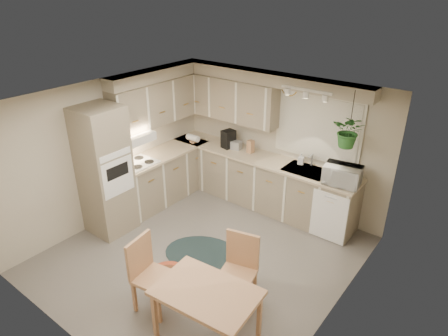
{
  "coord_description": "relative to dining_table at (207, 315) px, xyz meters",
  "views": [
    {
      "loc": [
        3.23,
        -3.66,
        3.8
      ],
      "look_at": [
        -0.03,
        0.55,
        1.24
      ],
      "focal_mm": 32.0,
      "sensor_mm": 36.0,
      "label": 1
    }
  ],
  "objects": [
    {
      "name": "base_cab_left",
      "position": [
        -2.74,
        2.02,
        0.1
      ],
      "size": [
        0.6,
        1.85,
        0.9
      ],
      "primitive_type": "cube",
      "color": "gray",
      "rests_on": "floor"
    },
    {
      "name": "chair_left",
      "position": [
        -0.82,
        -0.01,
        0.14
      ],
      "size": [
        0.53,
        0.53,
        0.98
      ],
      "primitive_type": "cube",
      "rotation": [
        0.0,
        0.0,
        -1.42
      ],
      "color": "tan",
      "rests_on": "floor"
    },
    {
      "name": "window_blinds",
      "position": [
        -0.34,
        3.21,
        1.25
      ],
      "size": [
        1.4,
        0.02,
        1.0
      ],
      "primitive_type": "cube",
      "color": "white",
      "rests_on": "wall_back"
    },
    {
      "name": "oven_stack",
      "position": [
        -2.71,
        0.77,
        0.7
      ],
      "size": [
        0.65,
        0.65,
        2.1
      ],
      "primitive_type": "cube",
      "color": "gray",
      "rests_on": "floor"
    },
    {
      "name": "chair_back",
      "position": [
        -0.05,
        0.63,
        0.13
      ],
      "size": [
        0.55,
        0.55,
        0.97
      ],
      "primitive_type": "cube",
      "rotation": [
        0.0,
        0.0,
        3.39
      ],
      "color": "tan",
      "rests_on": "floor"
    },
    {
      "name": "ceiling",
      "position": [
        -1.04,
        1.14,
        2.05
      ],
      "size": [
        4.2,
        4.2,
        0.0
      ],
      "primitive_type": "plane",
      "color": "white",
      "rests_on": "wall_back"
    },
    {
      "name": "soap_bottle",
      "position": [
        -0.51,
        3.09,
        0.63
      ],
      "size": [
        0.13,
        0.22,
        0.09
      ],
      "primitive_type": "imported",
      "rotation": [
        0.0,
        0.0,
        0.18
      ],
      "color": "white",
      "rests_on": "counter_back"
    },
    {
      "name": "dining_table",
      "position": [
        0.0,
        0.0,
        0.0
      ],
      "size": [
        1.19,
        0.85,
        0.71
      ],
      "primitive_type": "cube",
      "rotation": [
        0.0,
        0.0,
        0.09
      ],
      "color": "tan",
      "rests_on": "floor"
    },
    {
      "name": "counter_left",
      "position": [
        -2.73,
        2.02,
        0.57
      ],
      "size": [
        0.64,
        1.89,
        0.04
      ],
      "primitive_type": "cube",
      "color": "#BDAF8A",
      "rests_on": "base_cab_left"
    },
    {
      "name": "wall_left",
      "position": [
        -3.04,
        1.14,
        0.85
      ],
      "size": [
        0.04,
        4.2,
        2.4
      ],
      "primitive_type": "cube",
      "color": "#B7AD97",
      "rests_on": "floor"
    },
    {
      "name": "upper_cab_left",
      "position": [
        -2.86,
        2.14,
        1.47
      ],
      "size": [
        0.35,
        2.0,
        0.75
      ],
      "primitive_type": "cube",
      "color": "gray",
      "rests_on": "wall_left"
    },
    {
      "name": "toaster",
      "position": [
        -1.8,
        2.96,
        0.66
      ],
      "size": [
        0.27,
        0.17,
        0.15
      ],
      "primitive_type": "cube",
      "rotation": [
        0.0,
        0.0,
        0.13
      ],
      "color": "#ABADB3",
      "rests_on": "counter_back"
    },
    {
      "name": "base_cab_back",
      "position": [
        -1.24,
        2.94,
        0.1
      ],
      "size": [
        3.6,
        0.6,
        0.9
      ],
      "primitive_type": "cube",
      "color": "gray",
      "rests_on": "floor"
    },
    {
      "name": "wall_right",
      "position": [
        0.96,
        1.14,
        0.85
      ],
      "size": [
        0.04,
        4.2,
        2.4
      ],
      "primitive_type": "cube",
      "color": "#B7AD97",
      "rests_on": "floor"
    },
    {
      "name": "floor",
      "position": [
        -1.04,
        1.14,
        -0.35
      ],
      "size": [
        4.2,
        4.2,
        0.0
      ],
      "primitive_type": "plane",
      "color": "#5F5A54",
      "rests_on": "ground"
    },
    {
      "name": "braided_rug",
      "position": [
        -1.07,
        1.15,
        -0.35
      ],
      "size": [
        1.39,
        1.23,
        0.01
      ],
      "primitive_type": "ellipsoid",
      "rotation": [
        0.0,
        0.0,
        0.38
      ],
      "color": "black",
      "rests_on": "floor"
    },
    {
      "name": "wall_back",
      "position": [
        -1.04,
        3.24,
        0.85
      ],
      "size": [
        4.0,
        0.04,
        2.4
      ],
      "primitive_type": "cube",
      "color": "#B7AD97",
      "rests_on": "floor"
    },
    {
      "name": "counter_back",
      "position": [
        -1.24,
        2.93,
        0.57
      ],
      "size": [
        3.64,
        0.64,
        0.04
      ],
      "primitive_type": "cube",
      "color": "#BDAF8A",
      "rests_on": "base_cab_back"
    },
    {
      "name": "track_light_bar",
      "position": [
        -0.34,
        2.69,
        1.98
      ],
      "size": [
        0.8,
        0.04,
        0.04
      ],
      "primitive_type": "cube",
      "color": "white",
      "rests_on": "ceiling"
    },
    {
      "name": "wall_oven_face",
      "position": [
        -2.39,
        0.77,
        0.7
      ],
      "size": [
        0.02,
        0.56,
        0.58
      ],
      "primitive_type": "cube",
      "color": "white",
      "rests_on": "oven_stack"
    },
    {
      "name": "microwave",
      "position": [
        0.31,
        2.84,
        0.77
      ],
      "size": [
        0.58,
        0.38,
        0.37
      ],
      "primitive_type": "imported",
      "rotation": [
        0.0,
        0.0,
        0.14
      ],
      "color": "white",
      "rests_on": "counter_back"
    },
    {
      "name": "cooktop",
      "position": [
        -2.72,
        1.44,
        0.59
      ],
      "size": [
        0.52,
        0.58,
        0.02
      ],
      "primitive_type": "cube",
      "color": "white",
      "rests_on": "counter_left"
    },
    {
      "name": "dishwasher_front",
      "position": [
        0.26,
        2.63,
        0.07
      ],
      "size": [
        0.58,
        0.02,
        0.83
      ],
      "primitive_type": "cube",
      "color": "white",
      "rests_on": "base_cab_back"
    },
    {
      "name": "soffit_left",
      "position": [
        -2.89,
        2.14,
        1.95
      ],
      "size": [
        0.3,
        2.0,
        0.2
      ],
      "primitive_type": "cube",
      "color": "#B7AD97",
      "rests_on": "wall_left"
    },
    {
      "name": "sink",
      "position": [
        -0.34,
        2.94,
        0.55
      ],
      "size": [
        0.7,
        0.48,
        0.1
      ],
      "primitive_type": "cube",
      "color": "#ABADB3",
      "rests_on": "counter_back"
    },
    {
      "name": "pet_bed",
      "position": [
        -1.06,
        0.41,
        -0.29
      ],
      "size": [
        0.57,
        0.57,
        0.12
      ],
      "primitive_type": "cylinder",
      "rotation": [
        0.0,
        0.0,
        -0.07
      ],
      "color": "#A83521",
      "rests_on": "floor"
    },
    {
      "name": "range_hood",
      "position": [
        -2.74,
        1.44,
        1.05
      ],
      "size": [
        0.4,
        0.6,
        0.14
      ],
      "primitive_type": "cube",
      "color": "white",
      "rests_on": "upper_cab_left"
    },
    {
      "name": "wall_front",
      "position": [
        -1.04,
        -0.96,
        0.85
      ],
      "size": [
        4.0,
        0.04,
        2.4
      ],
      "primitive_type": "cube",
      "color": "#B7AD97",
      "rests_on": "floor"
    },
    {
      "name": "knife_block",
      "position": [
        -1.47,
        2.99,
        0.7
      ],
      "size": [
        0.12,
        0.12,
        0.23
      ],
      "primitive_type": "cube",
      "rotation": [
        0.0,
        0.0,
        -0.12
      ],
      "color": "tan",
      "rests_on": "counter_back"
    },
    {
      "name": "soffit_back",
      "position": [
        -1.24,
        3.09,
        1.95
      ],
      "size": [
        3.6,
        0.3,
        0.2
      ],
      "primitive_type": "cube",
      "color": "#B7AD97",
      "rests_on": "wall_back"
    },
    {
      "name": "window_frame",
      "position": [
        -0.34,
        3.22,
        1.25
      ],
      "size": [
        1.5,
        0.02,
        1.1
      ],
      "primitive_type": "cube",
      "color": "beige",
      "rests_on": "wall_back"
    },
    {
      "name": "wall_clock",
      "position": [
        -0.89,
        3.21,
        1.83
      ],
      "size": [
        0.3,
        0.03,
        0.3
      ],
      "primitive_type": "cylinder",
      "rotation": [
        1.57,
        0.0,
        0.0
      ],
      "color": "gold",
      "rests_on": "wall_back"
    },
    {
      "name": "upper_cab_back",
      "position": [
        -2.04,
        3.07,
        1.47
      ],
      "size": [
        2.0,
        0.35,
        0.75
      ],
      "primitive_type": "cube",
      "color": "gray",
      "rests_on": "wall_back"
    },
    {
      "name": "coffee_maker",
      "position": [
        -1.93,
        2.94,
        0.75
      ],
      "size": [
        0.23,
        0.26,
        0.33
      ],
      "primitive_type": "cube",
      "rotation": [
        0.0,
        0.0,
        -0.22
      ],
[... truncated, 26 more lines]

